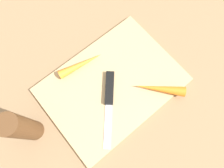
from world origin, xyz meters
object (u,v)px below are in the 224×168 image
cutting_board (112,85)px  knife (109,93)px  carrot_long (160,89)px  carrot_short (81,65)px  pepper_grinder (23,128)px

cutting_board → knife: knife is taller
knife → carrot_long: carrot_long is taller
cutting_board → carrot_short: bearing=-71.2°
carrot_short → pepper_grinder: bearing=-152.0°
knife → pepper_grinder: 0.22m
carrot_short → pepper_grinder: pepper_grinder is taller
knife → pepper_grinder: size_ratio=1.05×
cutting_board → carrot_long: carrot_long is taller
carrot_short → pepper_grinder: 0.21m
knife → carrot_long: bearing=96.2°
cutting_board → carrot_long: 0.13m
knife → carrot_long: 0.13m
carrot_short → carrot_long: 0.22m
pepper_grinder → knife: bearing=166.9°
carrot_short → carrot_long: (-0.12, 0.19, 0.00)m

